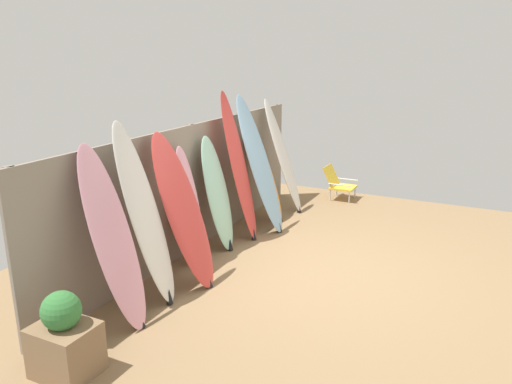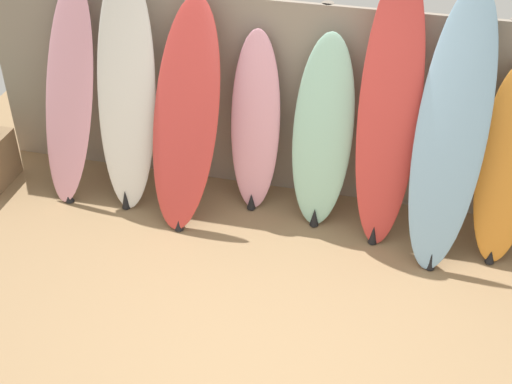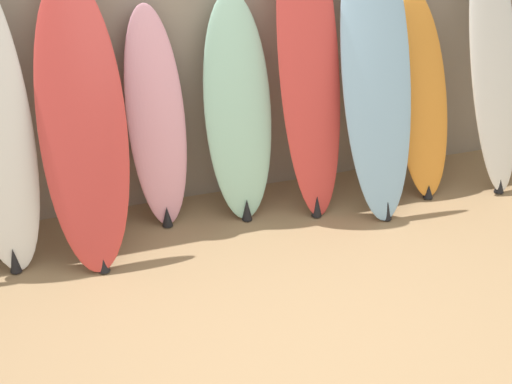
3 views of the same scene
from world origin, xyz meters
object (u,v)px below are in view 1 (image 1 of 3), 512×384
(surfboard_red_2, at_px, (183,211))
(surfboard_orange_7, at_px, (267,176))
(beach_chair, at_px, (338,182))
(surfboard_white_1, at_px, (145,215))
(surfboard_seafoam_4, at_px, (218,195))
(surfboard_white_8, at_px, (283,157))
(planter_box, at_px, (65,339))
(surfboard_pink_0, at_px, (113,239))
(surfboard_pink_3, at_px, (191,207))
(surfboard_skyblue_6, at_px, (260,165))
(surfboard_red_5, at_px, (239,168))

(surfboard_red_2, distance_m, surfboard_orange_7, 2.61)
(surfboard_orange_7, relative_size, beach_chair, 2.45)
(surfboard_white_1, bearing_deg, surfboard_seafoam_4, 2.24)
(surfboard_seafoam_4, height_order, surfboard_white_8, surfboard_white_8)
(surfboard_red_2, distance_m, planter_box, 2.09)
(surfboard_pink_0, xyz_separation_m, surfboard_seafoam_4, (2.23, 0.08, -0.12))
(surfboard_white_8, height_order, beach_chair, surfboard_white_8)
(surfboard_pink_3, distance_m, surfboard_seafoam_4, 0.59)
(surfboard_seafoam_4, relative_size, surfboard_orange_7, 1.06)
(surfboard_pink_0, xyz_separation_m, surfboard_skyblue_6, (3.23, -0.10, 0.12))
(surfboard_pink_3, bearing_deg, surfboard_red_2, -154.51)
(surfboard_pink_3, xyz_separation_m, surfboard_white_8, (2.66, -0.18, 0.19))
(surfboard_white_1, distance_m, surfboard_red_5, 2.21)
(surfboard_pink_0, height_order, surfboard_white_8, surfboard_white_8)
(surfboard_red_2, distance_m, surfboard_white_8, 3.20)
(surfboard_red_5, xyz_separation_m, surfboard_skyblue_6, (0.49, -0.10, -0.04))
(surfboard_orange_7, bearing_deg, planter_box, -177.48)
(surfboard_seafoam_4, height_order, beach_chair, surfboard_seafoam_4)
(surfboard_red_5, relative_size, surfboard_skyblue_6, 1.04)
(surfboard_pink_3, xyz_separation_m, beach_chair, (3.82, -0.84, -0.47))
(surfboard_red_2, bearing_deg, surfboard_skyblue_6, 0.35)
(surfboard_skyblue_6, bearing_deg, surfboard_white_1, 177.66)
(surfboard_white_1, relative_size, surfboard_pink_3, 1.29)
(beach_chair, xyz_separation_m, planter_box, (-6.35, 0.50, 0.02))
(surfboard_white_1, bearing_deg, surfboard_white_8, -0.67)
(surfboard_white_1, distance_m, beach_chair, 5.02)
(beach_chair, distance_m, planter_box, 6.37)
(surfboard_red_2, height_order, planter_box, surfboard_red_2)
(surfboard_red_2, bearing_deg, surfboard_white_8, 1.42)
(surfboard_red_2, bearing_deg, surfboard_white_1, 167.69)
(surfboard_pink_3, distance_m, surfboard_white_8, 2.68)
(surfboard_red_2, relative_size, surfboard_seafoam_4, 1.13)
(beach_chair, bearing_deg, surfboard_pink_0, 175.69)
(surfboard_red_5, distance_m, surfboard_white_8, 1.56)
(surfboard_skyblue_6, height_order, surfboard_white_8, surfboard_skyblue_6)
(planter_box, bearing_deg, surfboard_skyblue_6, 1.35)
(surfboard_white_1, height_order, surfboard_white_8, surfboard_white_1)
(surfboard_red_2, height_order, surfboard_white_8, surfboard_white_8)
(surfboard_skyblue_6, height_order, planter_box, surfboard_skyblue_6)
(surfboard_red_2, height_order, surfboard_red_5, surfboard_red_5)
(surfboard_skyblue_6, bearing_deg, surfboard_seafoam_4, 170.08)
(surfboard_white_8, distance_m, beach_chair, 1.49)
(surfboard_white_1, height_order, planter_box, surfboard_white_1)
(surfboard_red_5, distance_m, beach_chair, 2.90)
(surfboard_red_5, height_order, surfboard_skyblue_6, surfboard_red_5)
(surfboard_white_1, relative_size, beach_chair, 3.27)
(surfboard_red_2, height_order, beach_chair, surfboard_red_2)
(surfboard_skyblue_6, distance_m, beach_chair, 2.42)
(surfboard_seafoam_4, bearing_deg, surfboard_skyblue_6, -9.92)
(surfboard_orange_7, height_order, surfboard_white_8, surfboard_white_8)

